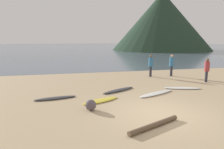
{
  "coord_description": "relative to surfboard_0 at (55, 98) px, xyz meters",
  "views": [
    {
      "loc": [
        -3.7,
        -7.33,
        3.08
      ],
      "look_at": [
        -0.63,
        6.04,
        0.6
      ],
      "focal_mm": 32.44,
      "sensor_mm": 36.0,
      "label": 1
    }
  ],
  "objects": [
    {
      "name": "ground_plane",
      "position": [
        4.3,
        6.95,
        -0.14
      ],
      "size": [
        120.0,
        120.0,
        0.2
      ],
      "primitive_type": "cube",
      "color": "tan",
      "rests_on": "ground"
    },
    {
      "name": "ocean_water",
      "position": [
        4.3,
        57.52,
        -0.04
      ],
      "size": [
        140.0,
        100.0,
        0.01
      ],
      "primitive_type": "cube",
      "color": "slate",
      "rests_on": "ground"
    },
    {
      "name": "headland_hill",
      "position": [
        25.21,
        39.33,
        7.27
      ],
      "size": [
        25.39,
        25.39,
        14.63
      ],
      "primitive_type": "cone",
      "color": "#1E3323",
      "rests_on": "ground"
    },
    {
      "name": "surfboard_0",
      "position": [
        0.0,
        0.0,
        0.0
      ],
      "size": [
        2.17,
        0.8,
        0.09
      ],
      "primitive_type": "ellipsoid",
      "rotation": [
        0.0,
        0.0,
        0.17
      ],
      "color": "#333338",
      "rests_on": "ground"
    },
    {
      "name": "surfboard_1",
      "position": [
        2.2,
        -0.91,
        -0.0
      ],
      "size": [
        2.07,
        1.39,
        0.08
      ],
      "primitive_type": "ellipsoid",
      "rotation": [
        0.0,
        0.0,
        0.44
      ],
      "color": "yellow",
      "rests_on": "ground"
    },
    {
      "name": "surfboard_2",
      "position": [
        3.57,
        0.8,
        0.01
      ],
      "size": [
        2.31,
        1.56,
        0.1
      ],
      "primitive_type": "ellipsoid",
      "rotation": [
        0.0,
        0.0,
        0.51
      ],
      "color": "#333338",
      "rests_on": "ground"
    },
    {
      "name": "surfboard_3",
      "position": [
        5.44,
        -0.33,
        -0.0
      ],
      "size": [
        2.56,
        1.5,
        0.08
      ],
      "primitive_type": "ellipsoid",
      "rotation": [
        0.0,
        0.0,
        0.42
      ],
      "color": "white",
      "rests_on": "ground"
    },
    {
      "name": "surfboard_4",
      "position": [
        7.53,
        0.45,
        -0.0
      ],
      "size": [
        2.29,
        1.15,
        0.08
      ],
      "primitive_type": "ellipsoid",
      "rotation": [
        0.0,
        0.0,
        -0.29
      ],
      "color": "white",
      "rests_on": "ground"
    },
    {
      "name": "person_0",
      "position": [
        7.24,
        4.62,
        1.0
      ],
      "size": [
        0.36,
        0.36,
        1.78
      ],
      "rotation": [
        0.0,
        0.0,
        0.61
      ],
      "color": "#2D2D38",
      "rests_on": "ground"
    },
    {
      "name": "person_1",
      "position": [
        9.0,
        4.47,
        1.0
      ],
      "size": [
        0.36,
        0.36,
        1.77
      ],
      "rotation": [
        0.0,
        0.0,
        1.76
      ],
      "color": "#2D2D38",
      "rests_on": "ground"
    },
    {
      "name": "person_2",
      "position": [
        10.24,
        1.8,
        0.95
      ],
      "size": [
        0.34,
        0.34,
        1.69
      ],
      "rotation": [
        0.0,
        0.0,
        3.5
      ],
      "color": "#2D2D38",
      "rests_on": "ground"
    },
    {
      "name": "driftwood_log",
      "position": [
        3.52,
        -4.25,
        0.04
      ],
      "size": [
        2.22,
        1.1,
        0.18
      ],
      "primitive_type": "cylinder",
      "rotation": [
        0.0,
        1.57,
        0.41
      ],
      "color": "brown",
      "rests_on": "ground"
    },
    {
      "name": "beach_rock_near",
      "position": [
        1.57,
        -2.06,
        0.19
      ],
      "size": [
        0.47,
        0.47,
        0.47
      ],
      "primitive_type": "sphere",
      "color": "#574C51",
      "rests_on": "ground"
    }
  ]
}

